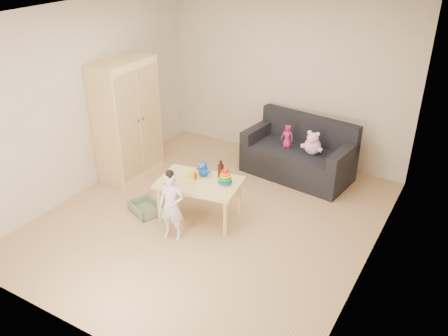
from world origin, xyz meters
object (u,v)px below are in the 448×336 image
Objects in this scene: wardrobe at (127,119)px; sofa at (297,162)px; toddler at (172,207)px; play_table at (200,200)px.

sofa is (2.25, 1.18, -0.66)m from wardrobe.
toddler is (1.56, -1.07, -0.44)m from wardrobe.
wardrobe reaches higher than play_table.
sofa is at bearing 69.44° from play_table.
sofa is 1.54× the size of play_table.
play_table is 0.57m from toddler.
wardrobe is 1.11× the size of sofa.
wardrobe is 2.62m from sofa.
play_table is (-0.64, -1.71, 0.05)m from sofa.
sofa is 1.80× the size of toddler.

